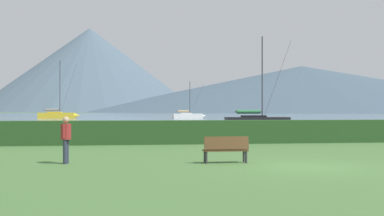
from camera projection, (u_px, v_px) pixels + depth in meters
The scene contains 10 objects.
ground_plane at pixel (305, 167), 15.66m from camera, with size 1000.00×1000.00×0.00m, color #477038.
harbor_water at pixel (147, 115), 151.46m from camera, with size 320.00×246.00×0.00m, color gray.
hedge_line at pixel (233, 132), 26.57m from camera, with size 80.00×1.20×1.30m, color #284C23.
sailboat_slip_0 at pixel (258, 121), 51.34m from camera, with size 7.89×2.51×9.84m.
sailboat_slip_3 at pixel (57, 115), 100.78m from camera, with size 8.80×3.06×12.36m.
sailboat_slip_4 at pixel (188, 116), 100.81m from camera, with size 7.40×2.69×7.86m.
park_bench_near_path at pixel (226, 148), 16.73m from camera, with size 1.59×0.49×0.95m.
person_standing_walker at pixel (66, 136), 16.56m from camera, with size 0.36×0.56×1.65m.
distant_hill_west_ridge at pixel (90, 70), 396.43m from camera, with size 185.39×185.39×70.23m, color #4C6070.
distant_hill_central_peak at pixel (302, 89), 382.66m from camera, with size 354.06×354.06×36.96m, color #425666.
Camera 1 is at (-5.80, -15.04, 1.90)m, focal length 44.29 mm.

